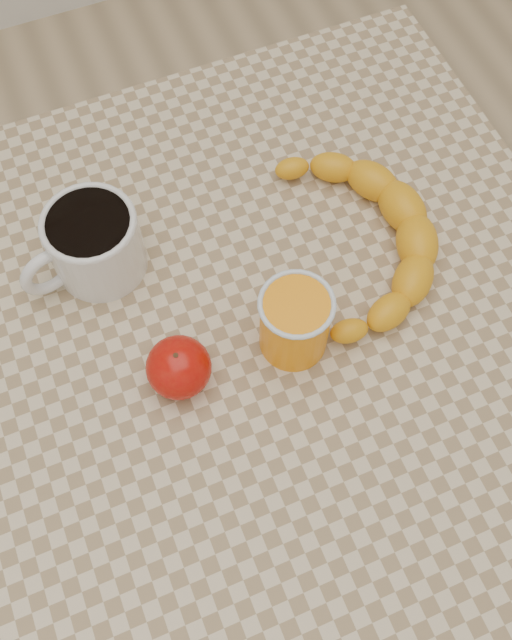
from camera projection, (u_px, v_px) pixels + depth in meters
name	position (u px, v px, depth m)	size (l,w,h in m)	color
ground	(256.00, 484.00, 1.48)	(3.00, 3.00, 0.00)	tan
table	(256.00, 358.00, 0.88)	(0.80, 0.80, 0.75)	#CDB791
coffee_mug	(92.00, 243.00, 0.80)	(0.16, 0.13, 0.09)	silver
orange_juice_glass	(295.00, 322.00, 0.75)	(0.08, 0.08, 0.09)	orange
apple	(179.00, 367.00, 0.75)	(0.08, 0.08, 0.06)	#A90805
banana	(360.00, 239.00, 0.83)	(0.30, 0.36, 0.05)	orange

